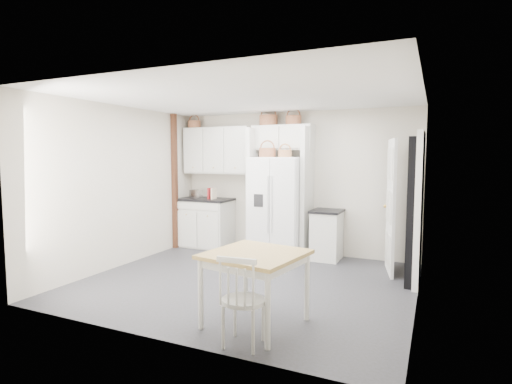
% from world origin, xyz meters
% --- Properties ---
extents(floor, '(4.50, 4.50, 0.00)m').
position_xyz_m(floor, '(0.00, 0.00, 0.00)').
color(floor, '#2E2E2E').
rests_on(floor, ground).
extents(ceiling, '(4.50, 4.50, 0.00)m').
position_xyz_m(ceiling, '(0.00, 0.00, 2.60)').
color(ceiling, white).
rests_on(ceiling, wall_back).
extents(wall_back, '(4.50, 0.00, 4.50)m').
position_xyz_m(wall_back, '(0.00, 2.00, 1.30)').
color(wall_back, beige).
rests_on(wall_back, floor).
extents(wall_left, '(0.00, 4.00, 4.00)m').
position_xyz_m(wall_left, '(-2.25, 0.00, 1.30)').
color(wall_left, beige).
rests_on(wall_left, floor).
extents(wall_right, '(0.00, 4.00, 4.00)m').
position_xyz_m(wall_right, '(2.25, 0.00, 1.30)').
color(wall_right, beige).
rests_on(wall_right, floor).
extents(refrigerator, '(0.92, 0.74, 1.77)m').
position_xyz_m(refrigerator, '(-0.15, 1.60, 0.89)').
color(refrigerator, white).
rests_on(refrigerator, floor).
extents(base_cab_left, '(0.99, 0.63, 0.92)m').
position_xyz_m(base_cab_left, '(-1.72, 1.70, 0.46)').
color(base_cab_left, silver).
rests_on(base_cab_left, floor).
extents(base_cab_right, '(0.47, 0.56, 0.83)m').
position_xyz_m(base_cab_right, '(0.72, 1.70, 0.41)').
color(base_cab_right, silver).
rests_on(base_cab_right, floor).
extents(dining_table, '(1.07, 1.07, 0.78)m').
position_xyz_m(dining_table, '(0.70, -1.27, 0.39)').
color(dining_table, olive).
rests_on(dining_table, floor).
extents(windsor_chair, '(0.45, 0.42, 0.86)m').
position_xyz_m(windsor_chair, '(0.80, -1.75, 0.43)').
color(windsor_chair, silver).
rests_on(windsor_chair, floor).
extents(counter_left, '(1.03, 0.67, 0.04)m').
position_xyz_m(counter_left, '(-1.72, 1.70, 0.94)').
color(counter_left, black).
rests_on(counter_left, base_cab_left).
extents(counter_right, '(0.51, 0.60, 0.04)m').
position_xyz_m(counter_right, '(0.72, 1.70, 0.84)').
color(counter_right, black).
rests_on(counter_right, base_cab_right).
extents(toaster, '(0.26, 0.17, 0.17)m').
position_xyz_m(toaster, '(-1.92, 1.66, 1.04)').
color(toaster, silver).
rests_on(toaster, counter_left).
extents(cookbook_red, '(0.05, 0.15, 0.22)m').
position_xyz_m(cookbook_red, '(-1.57, 1.62, 1.07)').
color(cookbook_red, maroon).
rests_on(cookbook_red, counter_left).
extents(cookbook_cream, '(0.05, 0.15, 0.22)m').
position_xyz_m(cookbook_cream, '(-1.49, 1.62, 1.07)').
color(cookbook_cream, beige).
rests_on(cookbook_cream, counter_left).
extents(basket_upper_a, '(0.26, 0.26, 0.15)m').
position_xyz_m(basket_upper_a, '(-2.05, 1.83, 2.42)').
color(basket_upper_a, brown).
rests_on(basket_upper_a, upper_cabinet).
extents(basket_bridge_a, '(0.34, 0.34, 0.19)m').
position_xyz_m(basket_bridge_a, '(-0.44, 1.83, 2.45)').
color(basket_bridge_a, brown).
rests_on(basket_bridge_a, bridge_cabinet).
extents(basket_bridge_b, '(0.29, 0.29, 0.16)m').
position_xyz_m(basket_bridge_b, '(0.05, 1.83, 2.43)').
color(basket_bridge_b, brown).
rests_on(basket_bridge_b, bridge_cabinet).
extents(basket_fridge_a, '(0.30, 0.30, 0.16)m').
position_xyz_m(basket_fridge_a, '(-0.32, 1.50, 1.85)').
color(basket_fridge_a, brown).
rests_on(basket_fridge_a, refrigerator).
extents(basket_fridge_b, '(0.23, 0.23, 0.13)m').
position_xyz_m(basket_fridge_b, '(0.01, 1.50, 1.84)').
color(basket_fridge_b, brown).
rests_on(basket_fridge_b, refrigerator).
extents(upper_cabinet, '(1.40, 0.34, 0.90)m').
position_xyz_m(upper_cabinet, '(-1.50, 1.83, 1.90)').
color(upper_cabinet, silver).
rests_on(upper_cabinet, wall_back).
extents(bridge_cabinet, '(1.12, 0.34, 0.45)m').
position_xyz_m(bridge_cabinet, '(-0.15, 1.83, 2.12)').
color(bridge_cabinet, silver).
rests_on(bridge_cabinet, wall_back).
extents(fridge_panel_left, '(0.08, 0.60, 2.30)m').
position_xyz_m(fridge_panel_left, '(-0.66, 1.70, 1.15)').
color(fridge_panel_left, silver).
rests_on(fridge_panel_left, floor).
extents(fridge_panel_right, '(0.08, 0.60, 2.30)m').
position_xyz_m(fridge_panel_right, '(0.36, 1.70, 1.15)').
color(fridge_panel_right, silver).
rests_on(fridge_panel_right, floor).
extents(trim_post, '(0.09, 0.09, 2.60)m').
position_xyz_m(trim_post, '(-2.20, 1.35, 1.30)').
color(trim_post, black).
rests_on(trim_post, floor).
extents(doorway_void, '(0.18, 0.85, 2.05)m').
position_xyz_m(doorway_void, '(2.16, 1.00, 1.02)').
color(doorway_void, black).
rests_on(doorway_void, floor).
extents(door_slab, '(0.21, 0.79, 2.05)m').
position_xyz_m(door_slab, '(1.80, 1.33, 1.02)').
color(door_slab, white).
rests_on(door_slab, floor).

